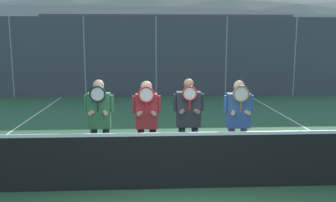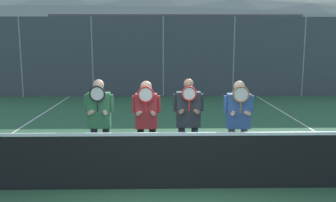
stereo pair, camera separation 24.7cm
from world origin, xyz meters
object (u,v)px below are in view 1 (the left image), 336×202
object	(u,v)px
player_leftmost	(99,118)
player_center_right	(188,117)
player_rightmost	(238,117)
player_center_left	(147,118)
car_center	(256,71)
car_far_left	(60,72)
car_left_of_center	(159,72)

from	to	relation	value
player_leftmost	player_center_right	bearing A→B (deg)	1.51
player_rightmost	player_center_left	bearing A→B (deg)	178.78
player_center_left	car_center	world-z (taller)	car_center
player_center_left	player_center_right	xyz separation A→B (m)	(0.81, 0.04, 0.00)
car_far_left	car_left_of_center	size ratio (longest dim) A/B	0.94
car_left_of_center	player_center_right	bearing A→B (deg)	-88.92
player_center_left	player_center_right	distance (m)	0.81
car_far_left	car_center	xyz separation A→B (m)	(9.83, -0.30, 0.03)
player_center_right	car_center	world-z (taller)	car_center
player_leftmost	player_center_right	distance (m)	1.71
player_center_right	car_far_left	bearing A→B (deg)	113.78
player_center_left	car_far_left	xyz separation A→B (m)	(-4.36, 11.78, -0.16)
player_leftmost	player_rightmost	distance (m)	2.67
player_rightmost	car_left_of_center	bearing A→B (deg)	95.78
player_center_left	player_leftmost	bearing A→B (deg)	-179.39
player_center_left	car_left_of_center	bearing A→B (deg)	87.07
player_center_right	player_rightmost	distance (m)	0.96
car_center	player_rightmost	bearing A→B (deg)	-107.79
car_far_left	car_left_of_center	world-z (taller)	car_left_of_center
player_leftmost	player_center_left	world-z (taller)	player_leftmost
player_center_left	player_center_right	size ratio (longest dim) A/B	0.98
player_center_left	car_far_left	distance (m)	12.56
car_left_of_center	player_leftmost	bearing A→B (deg)	-97.32
car_center	player_center_right	bearing A→B (deg)	-112.14
player_leftmost	player_center_left	distance (m)	0.90
player_leftmost	player_rightmost	bearing A→B (deg)	-0.60
player_leftmost	car_center	size ratio (longest dim) A/B	0.44
player_center_right	car_center	bearing A→B (deg)	67.86
car_far_left	player_leftmost	bearing A→B (deg)	-73.63
player_leftmost	player_rightmost	world-z (taller)	player_leftmost
player_leftmost	car_left_of_center	bearing A→B (deg)	82.68
player_center_left	car_left_of_center	xyz separation A→B (m)	(0.59, 11.61, -0.13)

